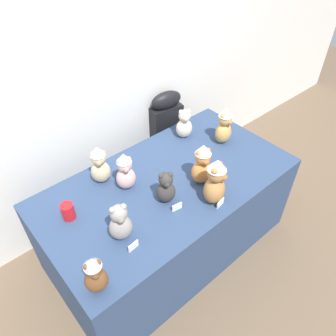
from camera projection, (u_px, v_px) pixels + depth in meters
The scene contains 17 objects.
ground_plane at pixel (189, 263), 2.58m from camera, with size 10.00×10.00×0.00m, color brown.
wall_back at pixel (100, 66), 2.27m from camera, with size 7.00×0.08×2.60m, color white.
display_table at pixel (168, 215), 2.49m from camera, with size 1.79×0.96×0.72m, color navy.
instrument_case at pixel (166, 139), 2.99m from camera, with size 0.29×0.16×0.97m.
teddy_bear_charcoal at pixel (166, 188), 2.04m from camera, with size 0.16×0.15×0.24m.
teddy_bear_ash at pixel (120, 223), 1.82m from camera, with size 0.16×0.15×0.26m.
teddy_bear_blush at pixel (125, 172), 2.11m from camera, with size 0.16×0.15×0.29m.
teddy_bear_caramel at pixel (215, 182), 2.00m from camera, with size 0.19×0.18×0.34m.
teddy_bear_ginger at pixel (202, 164), 2.15m from camera, with size 0.17×0.15×0.31m.
teddy_bear_chestnut at pixel (95, 275), 1.58m from camera, with size 0.14×0.13×0.26m.
teddy_bear_sand at pixel (100, 165), 2.16m from camera, with size 0.17×0.16×0.29m.
teddy_bear_honey at pixel (224, 126), 2.48m from camera, with size 0.15×0.13×0.30m.
teddy_bear_cream at pixel (184, 124), 2.56m from camera, with size 0.16×0.16×0.25m.
party_cup_red at pixel (68, 211), 1.97m from camera, with size 0.08×0.08×0.11m, color red.
name_card_front_left at pixel (220, 203), 2.06m from camera, with size 0.07×0.01×0.05m, color white.
name_card_front_middle at pixel (177, 207), 2.04m from camera, with size 0.07×0.01×0.05m, color white.
name_card_front_right at pixel (133, 246), 1.82m from camera, with size 0.07×0.01×0.05m, color white.
Camera 1 is at (-1.06, -0.97, 2.28)m, focal length 34.99 mm.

